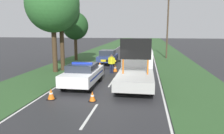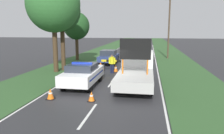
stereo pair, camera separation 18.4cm
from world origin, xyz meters
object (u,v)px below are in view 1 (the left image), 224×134
object	(u,v)px
queued_car_hatch_blue	(108,57)
utility_pole	(168,25)
pedestrian_civilian	(127,62)
roadside_tree_near_left	(75,26)
police_car	(83,74)
roadside_tree_mid_left	(53,4)
traffic_cone_near_truck	(100,65)
roadside_tree_near_right	(61,12)
work_truck	(136,69)
traffic_cone_centre_front	(115,68)
police_officer	(112,62)
traffic_cone_near_police	(51,94)
traffic_cone_lane_edge	(92,96)
queued_car_wagon_maroon	(140,52)
traffic_cone_behind_barrier	(92,66)
road_barrier	(116,62)

from	to	relation	value
queued_car_hatch_blue	utility_pole	world-z (taller)	utility_pole
pedestrian_civilian	queued_car_hatch_blue	world-z (taller)	pedestrian_civilian
roadside_tree_near_left	utility_pole	bearing A→B (deg)	16.99
police_car	roadside_tree_mid_left	world-z (taller)	roadside_tree_mid_left
traffic_cone_near_truck	roadside_tree_near_right	world-z (taller)	roadside_tree_near_right
work_truck	pedestrian_civilian	xyz separation A→B (m)	(-0.99, 3.46, -0.04)
traffic_cone_centre_front	roadside_tree_near_left	bearing A→B (deg)	131.13
police_officer	pedestrian_civilian	size ratio (longest dim) A/B	0.95
traffic_cone_near_police	utility_pole	xyz separation A→B (m)	(7.55, 18.04, 3.90)
traffic_cone_near_police	roadside_tree_near_right	distance (m)	9.75
traffic_cone_lane_edge	roadside_tree_mid_left	bearing A→B (deg)	125.50
traffic_cone_near_police	roadside_tree_mid_left	xyz separation A→B (m)	(-2.86, 7.22, 5.47)
police_car	traffic_cone_lane_edge	world-z (taller)	police_car
police_car	queued_car_hatch_blue	xyz separation A→B (m)	(-0.01, 9.47, -0.02)
police_officer	utility_pole	xyz separation A→B (m)	(5.47, 10.52, 3.23)
traffic_cone_centre_front	roadside_tree_near_right	xyz separation A→B (m)	(-4.79, -0.09, 4.90)
queued_car_hatch_blue	traffic_cone_near_police	bearing A→B (deg)	86.06
police_car	roadside_tree_near_right	world-z (taller)	roadside_tree_near_right
police_officer	queued_car_wagon_maroon	bearing A→B (deg)	-101.76
roadside_tree_mid_left	police_officer	bearing A→B (deg)	3.54
work_truck	traffic_cone_lane_edge	xyz separation A→B (m)	(-2.08, -4.17, -0.77)
queued_car_wagon_maroon	traffic_cone_behind_barrier	bearing A→B (deg)	62.56
roadside_tree_near_left	traffic_cone_centre_front	bearing A→B (deg)	-48.87
traffic_cone_lane_edge	roadside_tree_mid_left	xyz separation A→B (m)	(-5.12, 7.18, 5.50)
police_officer	traffic_cone_centre_front	bearing A→B (deg)	-110.85
traffic_cone_near_police	traffic_cone_behind_barrier	world-z (taller)	traffic_cone_near_police
traffic_cone_behind_barrier	roadside_tree_near_right	world-z (taller)	roadside_tree_near_right
work_truck	queued_car_hatch_blue	world-z (taller)	work_truck
queued_car_hatch_blue	roadside_tree_mid_left	bearing A→B (deg)	55.05
traffic_cone_centre_front	traffic_cone_behind_barrier	size ratio (longest dim) A/B	1.14
work_truck	roadside_tree_near_left	world-z (taller)	roadside_tree_near_left
traffic_cone_centre_front	traffic_cone_near_truck	distance (m)	2.04
road_barrier	traffic_cone_near_truck	distance (m)	2.10
road_barrier	pedestrian_civilian	xyz separation A→B (m)	(0.99, -0.57, 0.13)
traffic_cone_centre_front	traffic_cone_near_truck	bearing A→B (deg)	142.95
queued_car_hatch_blue	queued_car_wagon_maroon	world-z (taller)	queued_car_wagon_maroon
pedestrian_civilian	traffic_cone_near_truck	size ratio (longest dim) A/B	2.56
roadside_tree_mid_left	queued_car_wagon_maroon	bearing A→B (deg)	56.10
traffic_cone_lane_edge	roadside_tree_near_left	distance (m)	16.17
queued_car_wagon_maroon	roadside_tree_near_left	distance (m)	8.77
work_truck	roadside_tree_mid_left	xyz separation A→B (m)	(-7.20, 3.01, 4.73)
pedestrian_civilian	queued_car_wagon_maroon	distance (m)	10.04
pedestrian_civilian	utility_pole	distance (m)	11.64
police_car	traffic_cone_lane_edge	distance (m)	3.38
roadside_tree_near_right	police_car	bearing A→B (deg)	-55.85
queued_car_wagon_maroon	roadside_tree_mid_left	world-z (taller)	roadside_tree_mid_left
traffic_cone_near_police	roadside_tree_near_left	world-z (taller)	roadside_tree_near_left
traffic_cone_near_police	pedestrian_civilian	bearing A→B (deg)	66.35
traffic_cone_near_police	utility_pole	bearing A→B (deg)	67.29
utility_pole	traffic_cone_near_truck	bearing A→B (deg)	-128.37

